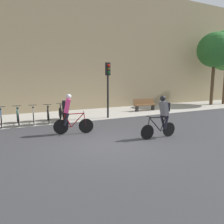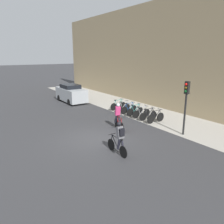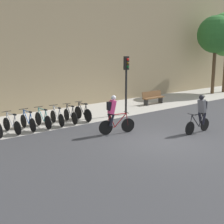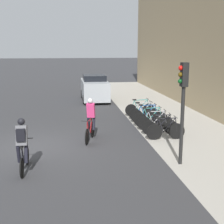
{
  "view_description": "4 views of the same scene",
  "coord_description": "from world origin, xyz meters",
  "px_view_note": "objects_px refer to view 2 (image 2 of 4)",
  "views": [
    {
      "loc": [
        -3.28,
        -7.05,
        2.48
      ],
      "look_at": [
        1.32,
        2.02,
        0.86
      ],
      "focal_mm": 35.0,
      "sensor_mm": 36.0,
      "label": 1
    },
    {
      "loc": [
        10.63,
        -6.12,
        4.91
      ],
      "look_at": [
        -0.51,
        1.58,
        1.31
      ],
      "focal_mm": 35.0,
      "sensor_mm": 36.0,
      "label": 2
    },
    {
      "loc": [
        -9.39,
        -8.3,
        3.85
      ],
      "look_at": [
        -0.73,
        2.25,
        1.01
      ],
      "focal_mm": 50.0,
      "sensor_mm": 36.0,
      "label": 3
    },
    {
      "loc": [
        11.94,
        1.28,
        3.83
      ],
      "look_at": [
        0.87,
        2.88,
        1.49
      ],
      "focal_mm": 50.0,
      "sensor_mm": 36.0,
      "label": 4
    }
  ],
  "objects_px": {
    "parked_bike_3": "(135,111)",
    "parked_car": "(71,94)",
    "parked_bike_4": "(141,113)",
    "parked_bike_1": "(123,107)",
    "traffic_light_pole": "(186,98)",
    "cyclist_pink": "(118,115)",
    "parked_bike_2": "(129,109)",
    "parked_bike_5": "(148,115)",
    "cyclist_grey": "(119,137)",
    "parked_bike_6": "(156,117)",
    "parked_bike_0": "(118,105)"
  },
  "relations": [
    {
      "from": "cyclist_pink",
      "to": "parked_bike_1",
      "type": "height_order",
      "value": "cyclist_pink"
    },
    {
      "from": "parked_bike_5",
      "to": "parked_bike_1",
      "type": "bearing_deg",
      "value": -179.99
    },
    {
      "from": "parked_bike_0",
      "to": "parked_bike_1",
      "type": "xyz_separation_m",
      "value": [
        0.79,
        -0.0,
        -0.02
      ]
    },
    {
      "from": "parked_bike_4",
      "to": "parked_bike_6",
      "type": "bearing_deg",
      "value": 0.05
    },
    {
      "from": "parked_bike_4",
      "to": "parked_car",
      "type": "bearing_deg",
      "value": -166.56
    },
    {
      "from": "parked_bike_6",
      "to": "parked_bike_1",
      "type": "bearing_deg",
      "value": -179.98
    },
    {
      "from": "parked_bike_1",
      "to": "traffic_light_pole",
      "type": "height_order",
      "value": "traffic_light_pole"
    },
    {
      "from": "cyclist_pink",
      "to": "parked_car",
      "type": "relative_size",
      "value": 0.41
    },
    {
      "from": "parked_bike_1",
      "to": "parked_bike_4",
      "type": "distance_m",
      "value": 2.35
    },
    {
      "from": "cyclist_grey",
      "to": "parked_bike_4",
      "type": "height_order",
      "value": "cyclist_grey"
    },
    {
      "from": "parked_bike_3",
      "to": "cyclist_grey",
      "type": "bearing_deg",
      "value": -46.43
    },
    {
      "from": "cyclist_pink",
      "to": "parked_bike_4",
      "type": "distance_m",
      "value": 3.34
    },
    {
      "from": "parked_bike_3",
      "to": "parked_car",
      "type": "height_order",
      "value": "parked_car"
    },
    {
      "from": "cyclist_grey",
      "to": "parked_bike_1",
      "type": "distance_m",
      "value": 8.66
    },
    {
      "from": "parked_bike_5",
      "to": "parked_car",
      "type": "distance_m",
      "value": 9.72
    },
    {
      "from": "parked_bike_0",
      "to": "traffic_light_pole",
      "type": "distance_m",
      "value": 7.72
    },
    {
      "from": "parked_bike_3",
      "to": "parked_bike_6",
      "type": "height_order",
      "value": "parked_bike_6"
    },
    {
      "from": "cyclist_pink",
      "to": "traffic_light_pole",
      "type": "height_order",
      "value": "traffic_light_pole"
    },
    {
      "from": "cyclist_grey",
      "to": "parked_bike_5",
      "type": "xyz_separation_m",
      "value": [
        -3.6,
        5.43,
        -0.56
      ]
    },
    {
      "from": "parked_bike_4",
      "to": "parked_car",
      "type": "xyz_separation_m",
      "value": [
        -8.69,
        -2.08,
        0.5
      ]
    },
    {
      "from": "cyclist_grey",
      "to": "parked_bike_4",
      "type": "distance_m",
      "value": 7.0
    },
    {
      "from": "parked_bike_2",
      "to": "parked_bike_0",
      "type": "bearing_deg",
      "value": 179.98
    },
    {
      "from": "parked_bike_2",
      "to": "cyclist_pink",
      "type": "bearing_deg",
      "value": -49.19
    },
    {
      "from": "parked_bike_2",
      "to": "parked_bike_3",
      "type": "xyz_separation_m",
      "value": [
        0.78,
        0.0,
        0.01
      ]
    },
    {
      "from": "parked_bike_1",
      "to": "parked_bike_3",
      "type": "distance_m",
      "value": 1.57
    },
    {
      "from": "parked_bike_1",
      "to": "parked_bike_4",
      "type": "bearing_deg",
      "value": 0.0
    },
    {
      "from": "parked_bike_2",
      "to": "parked_bike_5",
      "type": "height_order",
      "value": "parked_bike_2"
    },
    {
      "from": "cyclist_pink",
      "to": "parked_car",
      "type": "distance_m",
      "value": 9.86
    },
    {
      "from": "parked_bike_2",
      "to": "parked_bike_3",
      "type": "height_order",
      "value": "parked_bike_3"
    },
    {
      "from": "parked_bike_1",
      "to": "parked_bike_6",
      "type": "distance_m",
      "value": 3.92
    },
    {
      "from": "parked_bike_6",
      "to": "parked_bike_3",
      "type": "bearing_deg",
      "value": -179.97
    },
    {
      "from": "parked_bike_1",
      "to": "parked_bike_6",
      "type": "bearing_deg",
      "value": 0.02
    },
    {
      "from": "cyclist_grey",
      "to": "parked_bike_4",
      "type": "bearing_deg",
      "value": 128.9
    },
    {
      "from": "parked_bike_2",
      "to": "parked_bike_1",
      "type": "bearing_deg",
      "value": -179.98
    },
    {
      "from": "cyclist_grey",
      "to": "parked_bike_6",
      "type": "bearing_deg",
      "value": 117.38
    },
    {
      "from": "parked_bike_6",
      "to": "parked_bike_4",
      "type": "bearing_deg",
      "value": -179.95
    },
    {
      "from": "parked_bike_5",
      "to": "traffic_light_pole",
      "type": "distance_m",
      "value": 4.06
    },
    {
      "from": "parked_bike_0",
      "to": "parked_bike_5",
      "type": "xyz_separation_m",
      "value": [
        3.92,
        -0.0,
        -0.02
      ]
    },
    {
      "from": "parked_bike_1",
      "to": "parked_bike_4",
      "type": "relative_size",
      "value": 0.97
    },
    {
      "from": "cyclist_pink",
      "to": "parked_bike_6",
      "type": "bearing_deg",
      "value": 81.64
    },
    {
      "from": "parked_bike_3",
      "to": "traffic_light_pole",
      "type": "bearing_deg",
      "value": -4.23
    },
    {
      "from": "cyclist_grey",
      "to": "parked_bike_0",
      "type": "relative_size",
      "value": 1.02
    },
    {
      "from": "parked_bike_6",
      "to": "parked_car",
      "type": "bearing_deg",
      "value": -168.55
    },
    {
      "from": "parked_bike_3",
      "to": "parked_bike_4",
      "type": "height_order",
      "value": "parked_bike_3"
    },
    {
      "from": "parked_car",
      "to": "parked_bike_1",
      "type": "bearing_deg",
      "value": 18.13
    },
    {
      "from": "cyclist_grey",
      "to": "parked_bike_0",
      "type": "height_order",
      "value": "cyclist_grey"
    },
    {
      "from": "parked_bike_0",
      "to": "parked_bike_3",
      "type": "bearing_deg",
      "value": -0.01
    },
    {
      "from": "parked_bike_3",
      "to": "parked_bike_4",
      "type": "xyz_separation_m",
      "value": [
        0.78,
        -0.0,
        -0.01
      ]
    },
    {
      "from": "parked_bike_2",
      "to": "traffic_light_pole",
      "type": "bearing_deg",
      "value": -3.67
    },
    {
      "from": "cyclist_grey",
      "to": "parked_bike_6",
      "type": "relative_size",
      "value": 1.05
    }
  ]
}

